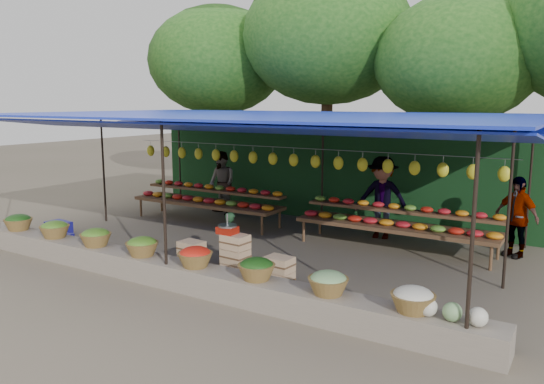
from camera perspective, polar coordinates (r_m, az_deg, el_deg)
The scene contains 16 objects.
ground at distance 11.37m, azimuth -1.20°, elevation -5.96°, with size 60.00×60.00×0.00m, color brown.
stone_curb at distance 9.23m, azimuth -10.62°, elevation -8.59°, with size 10.60×0.55×0.40m, color slate.
stall_canopy at distance 11.01m, azimuth -1.07°, elevation 7.67°, with size 10.80×6.60×2.82m.
produce_baskets at distance 9.18m, azimuth -11.16°, elevation -6.31°, with size 8.98×0.58×0.34m.
netting_backdrop at distance 13.82m, azimuth 5.89°, elevation 2.09°, with size 10.60×0.06×2.50m, color #18451F.
tree_row at distance 16.30m, azimuth 12.45°, elevation 15.24°, with size 16.51×5.50×7.12m.
fruit_table_left at distance 13.73m, azimuth -6.89°, elevation -0.70°, with size 4.21×0.95×0.93m.
fruit_table_right at distance 11.36m, azimuth 13.29°, elevation -3.08°, with size 4.21×0.95×0.93m.
crate_counter at distance 9.45m, azimuth -4.10°, elevation -7.29°, with size 2.37×0.37×0.77m.
weighing_scale at distance 9.39m, azimuth -4.81°, elevation -3.97°, with size 0.34×0.34×0.36m.
vendor_seated at distance 9.98m, azimuth -4.44°, elevation -5.11°, with size 0.38×0.25×1.05m, color #1B3C21.
customer_left at distance 14.53m, azimuth -5.43°, elevation 0.95°, with size 0.84×0.66×1.74m, color slate.
customer_mid at distance 12.20m, azimuth 11.75°, elevation -0.59°, with size 1.20×0.69×1.86m, color slate.
customer_right at distance 11.59m, azimuth 24.79°, elevation -2.43°, with size 0.95×0.40×1.63m, color slate.
blue_crate_front at distance 12.28m, azimuth -21.72°, elevation -4.82°, with size 0.45×0.33×0.27m, color navy.
blue_crate_back at distance 13.23m, azimuth -21.96°, elevation -3.68°, with size 0.56×0.40×0.33m, color navy.
Camera 1 is at (5.95, -9.19, 3.07)m, focal length 35.00 mm.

